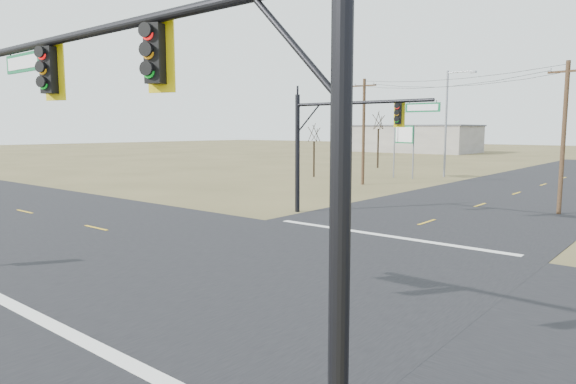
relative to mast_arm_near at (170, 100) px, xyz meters
The scene contains 14 objects.
ground 10.05m from the mast_arm_near, 117.58° to the left, with size 320.00×320.00×0.00m, color brown.
road_ew 10.04m from the mast_arm_near, 117.58° to the left, with size 160.00×14.00×0.02m, color black.
road_ns 10.04m from the mast_arm_near, 117.58° to the left, with size 14.00×160.00×0.02m, color black.
stop_bar_near 6.66m from the mast_arm_near, behind, with size 12.00×0.40×0.01m, color silver.
stop_bar_far 16.41m from the mast_arm_near, 104.64° to the left, with size 12.00×0.40×0.01m, color silver.
mast_arm_near is the anchor object (origin of this frame).
mast_arm_far 19.80m from the mast_arm_near, 115.12° to the left, with size 8.84×0.59×6.90m.
utility_pole_near 26.92m from the mast_arm_near, 88.25° to the left, with size 2.13×0.39×8.73m.
utility_pole_far 37.32m from the mast_arm_near, 116.09° to the left, with size 2.27×0.27×9.26m.
highway_sign 44.38m from the mast_arm_near, 111.71° to the left, with size 2.59×1.22×5.25m.
streetlight_c 47.19m from the mast_arm_near, 106.68° to the left, with size 3.01×0.38×10.75m.
bare_tree_a 43.96m from the mast_arm_near, 123.42° to the left, with size 2.50×2.50×5.79m.
bare_tree_b 57.84m from the mast_arm_near, 116.09° to the left, with size 3.14×3.14×7.57m.
warehouse_left 106.97m from the mast_arm_near, 114.25° to the left, with size 28.00×14.00×5.50m, color #A7A195.
Camera 1 is at (11.36, -13.23, 4.90)m, focal length 32.00 mm.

